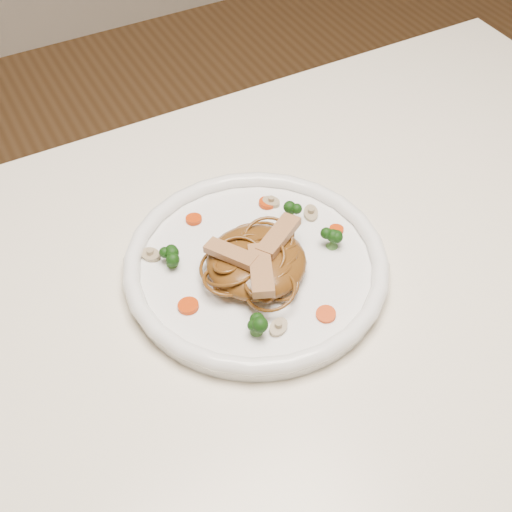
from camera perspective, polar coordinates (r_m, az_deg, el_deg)
name	(u,v)px	position (r m, az deg, el deg)	size (l,w,h in m)	color
table	(295,358)	(0.84, 3.26, -8.48)	(1.20, 0.80, 0.75)	white
plate	(256,269)	(0.78, 0.00, -1.09)	(0.30, 0.30, 0.02)	white
noodle_mound	(256,261)	(0.76, 0.03, -0.45)	(0.11, 0.11, 0.04)	brown
chicken_a	(279,236)	(0.76, 1.91, 1.71)	(0.07, 0.02, 0.01)	tan
chicken_b	(231,254)	(0.74, -2.11, 0.20)	(0.06, 0.02, 0.01)	tan
chicken_c	(261,270)	(0.72, 0.43, -1.17)	(0.07, 0.02, 0.01)	tan
broccoli_0	(293,210)	(0.82, 3.12, 3.88)	(0.03, 0.03, 0.03)	#12380B
broccoli_1	(171,256)	(0.77, -7.06, 0.00)	(0.02, 0.02, 0.03)	#12380B
broccoli_2	(257,322)	(0.70, 0.05, -5.51)	(0.03, 0.03, 0.03)	#12380B
broccoli_3	(333,236)	(0.79, 6.45, 1.64)	(0.03, 0.03, 0.03)	#12380B
carrot_0	(267,203)	(0.84, 0.94, 4.45)	(0.02, 0.02, 0.01)	#C23707
carrot_1	(188,306)	(0.74, -5.67, -4.16)	(0.02, 0.02, 0.01)	#C23707
carrot_2	(336,230)	(0.81, 6.72, 2.21)	(0.02, 0.02, 0.01)	#C23707
carrot_3	(194,219)	(0.82, -5.21, 3.09)	(0.02, 0.02, 0.01)	#C23707
carrot_4	(326,314)	(0.73, 5.85, -4.87)	(0.02, 0.02, 0.01)	#C23707
mushroom_0	(278,327)	(0.71, 1.87, -5.98)	(0.02, 0.02, 0.01)	#B9AB8A
mushroom_1	(311,213)	(0.83, 4.59, 3.56)	(0.02, 0.02, 0.01)	#B9AB8A
mushroom_2	(151,255)	(0.79, -8.78, 0.09)	(0.02, 0.02, 0.01)	#B9AB8A
mushroom_3	(271,202)	(0.84, 1.27, 4.51)	(0.02, 0.02, 0.01)	#B9AB8A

